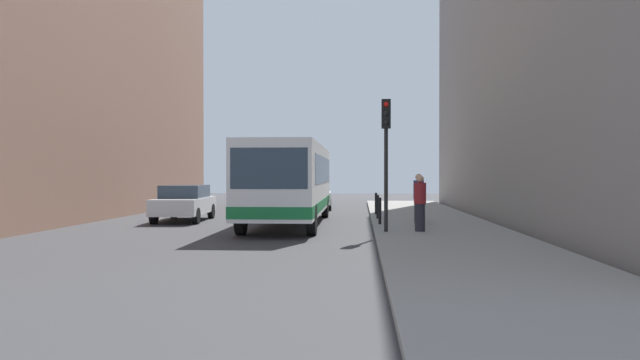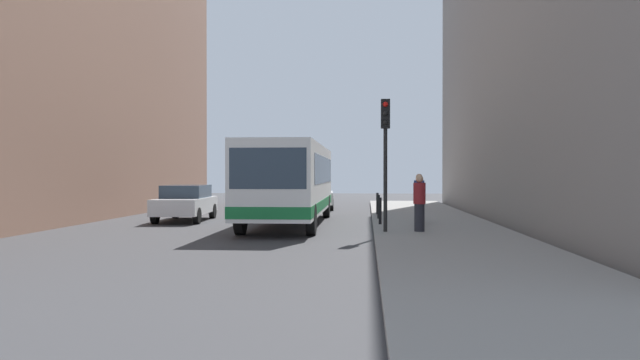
{
  "view_description": "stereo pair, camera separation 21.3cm",
  "coord_description": "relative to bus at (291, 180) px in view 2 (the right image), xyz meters",
  "views": [
    {
      "loc": [
        2.77,
        -20.33,
        1.93
      ],
      "look_at": [
        1.36,
        0.28,
        1.73
      ],
      "focal_mm": 33.54,
      "sensor_mm": 36.0,
      "label": 1
    },
    {
      "loc": [
        2.98,
        -20.31,
        1.93
      ],
      "look_at": [
        1.36,
        0.28,
        1.73
      ],
      "focal_mm": 33.54,
      "sensor_mm": 36.0,
      "label": 2
    }
  ],
  "objects": [
    {
      "name": "ground_plane",
      "position": [
        -0.08,
        -2.39,
        -1.73
      ],
      "size": [
        80.0,
        80.0,
        0.0
      ],
      "primitive_type": "plane",
      "color": "#38383A"
    },
    {
      "name": "sidewalk",
      "position": [
        5.32,
        -2.39,
        -1.65
      ],
      "size": [
        4.4,
        40.0,
        0.15
      ],
      "primitive_type": "cube",
      "color": "gray",
      "rests_on": "ground"
    },
    {
      "name": "building_left",
      "position": [
        -11.58,
        1.61,
        7.2
      ],
      "size": [
        7.0,
        32.0,
        17.85
      ],
      "primitive_type": "cube",
      "color": "#936B56",
      "rests_on": "ground"
    },
    {
      "name": "bus",
      "position": [
        0.0,
        0.0,
        0.0
      ],
      "size": [
        2.6,
        11.04,
        3.0
      ],
      "rotation": [
        0.0,
        0.0,
        3.15
      ],
      "color": "white",
      "rests_on": "ground"
    },
    {
      "name": "car_beside_bus",
      "position": [
        -4.57,
        1.44,
        -0.94
      ],
      "size": [
        2.06,
        4.49,
        1.48
      ],
      "rotation": [
        0.0,
        0.0,
        3.2
      ],
      "color": "silver",
      "rests_on": "ground"
    },
    {
      "name": "car_behind_bus",
      "position": [
        0.12,
        10.27,
        -0.94
      ],
      "size": [
        2.08,
        4.5,
        1.48
      ],
      "rotation": [
        0.0,
        0.0,
        3.2
      ],
      "color": "silver",
      "rests_on": "ground"
    },
    {
      "name": "traffic_light",
      "position": [
        3.47,
        -4.13,
        1.28
      ],
      "size": [
        0.28,
        0.33,
        4.1
      ],
      "color": "black",
      "rests_on": "sidewalk"
    },
    {
      "name": "bollard_near",
      "position": [
        3.37,
        -1.36,
        -1.1
      ],
      "size": [
        0.11,
        0.11,
        0.95
      ],
      "primitive_type": "cylinder",
      "color": "black",
      "rests_on": "sidewalk"
    },
    {
      "name": "bollard_mid",
      "position": [
        3.37,
        1.34,
        -1.1
      ],
      "size": [
        0.11,
        0.11,
        0.95
      ],
      "primitive_type": "cylinder",
      "color": "black",
      "rests_on": "sidewalk"
    },
    {
      "name": "bollard_far",
      "position": [
        3.37,
        4.04,
        -1.1
      ],
      "size": [
        0.11,
        0.11,
        0.95
      ],
      "primitive_type": "cylinder",
      "color": "black",
      "rests_on": "sidewalk"
    },
    {
      "name": "pedestrian_near_signal",
      "position": [
        4.53,
        -3.96,
        -0.7
      ],
      "size": [
        0.38,
        0.38,
        1.75
      ],
      "rotation": [
        0.0,
        0.0,
        1.46
      ],
      "color": "#26262D",
      "rests_on": "sidewalk"
    },
    {
      "name": "pedestrian_mid_sidewalk",
      "position": [
        4.8,
        -0.76,
        -0.67
      ],
      "size": [
        0.38,
        0.38,
        1.8
      ],
      "rotation": [
        0.0,
        0.0,
        0.85
      ],
      "color": "#26262D",
      "rests_on": "sidewalk"
    }
  ]
}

